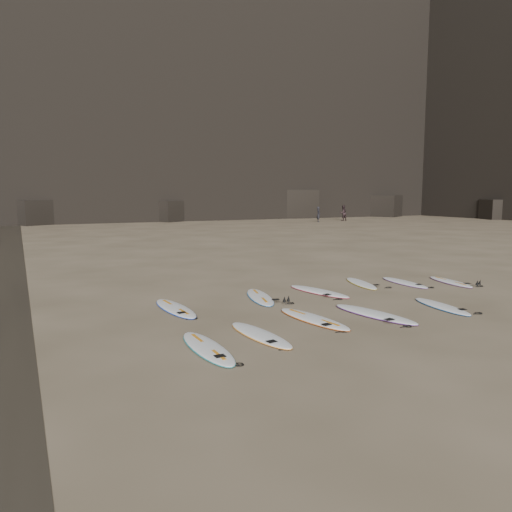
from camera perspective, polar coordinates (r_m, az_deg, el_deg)
The scene contains 15 objects.
ground at distance 13.01m, azimuth 8.90°, elevation -7.10°, with size 240.00×240.00×0.00m, color #897559.
headland at distance 69.13m, azimuth 2.25°, elevation 22.16°, with size 170.00×101.00×63.47m.
surfboard_0 at distance 10.46m, azimuth -5.58°, elevation -10.37°, with size 0.61×2.55×0.09m, color white.
surfboard_1 at distance 11.33m, azimuth 0.47°, elevation -8.95°, with size 0.59×2.44×0.09m, color white.
surfboard_2 at distance 12.78m, azimuth 6.56°, elevation -7.11°, with size 0.63×2.64×0.10m, color white.
surfboard_3 at distance 13.54m, azimuth 13.37°, elevation -6.43°, with size 0.65×2.72×0.10m, color white.
surfboard_4 at distance 15.01m, azimuth 20.44°, elevation -5.38°, with size 0.55×2.31×0.08m, color white.
surfboard_5 at distance 14.00m, azimuth -9.21°, elevation -5.88°, with size 0.63×2.63×0.09m, color white.
surfboard_6 at distance 15.29m, azimuth 0.46°, elevation -4.68°, with size 0.62×2.58×0.09m, color white.
surfboard_7 at distance 16.28m, azimuth 7.18°, elevation -4.00°, with size 0.62×2.60×0.09m, color white.
surfboard_8 at distance 17.98m, azimuth 11.92°, elevation -3.05°, with size 0.56×2.33×0.08m, color white.
surfboard_9 at distance 18.51m, azimuth 16.59°, elevation -2.90°, with size 0.57×2.37×0.09m, color white.
surfboard_10 at distance 19.19m, azimuth 21.32°, elevation -2.75°, with size 0.56×2.32×0.08m, color white.
person_a at distance 55.75m, azimuth 7.15°, elevation 4.75°, with size 0.61×0.40×1.69m, color black.
person_b at distance 58.41m, azimuth 9.92°, elevation 4.86°, with size 0.87×0.68×1.80m, color black.
Camera 1 is at (-7.17, -10.38, 3.20)m, focal length 35.00 mm.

